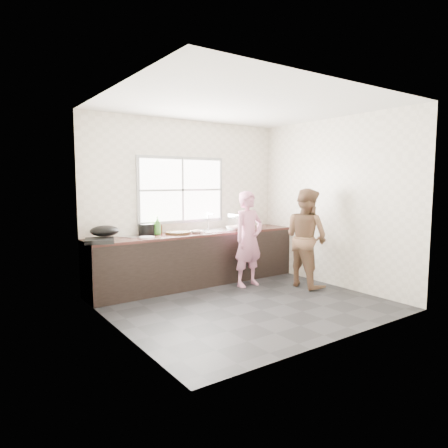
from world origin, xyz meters
TOP-DOWN VIEW (x-y plane):
  - floor at (0.00, 0.00)m, footprint 3.60×3.20m
  - ceiling at (0.00, 0.00)m, footprint 3.60×3.20m
  - wall_back at (0.00, 1.60)m, footprint 3.60×0.01m
  - wall_left at (-1.80, 0.00)m, footprint 0.01×3.20m
  - wall_right at (1.80, 0.00)m, footprint 0.01×3.20m
  - wall_front at (0.00, -1.60)m, footprint 3.60×0.01m
  - cabinet at (0.00, 1.29)m, footprint 3.60×0.62m
  - countertop at (0.00, 1.29)m, footprint 3.60×0.64m
  - sink at (0.35, 1.29)m, footprint 0.55×0.45m
  - faucet at (0.35, 1.49)m, footprint 0.02×0.02m
  - window_frame at (-0.10, 1.59)m, footprint 1.60×0.05m
  - window_glazing at (-0.10, 1.57)m, footprint 1.50×0.01m
  - woman at (0.64, 0.73)m, footprint 0.55×0.38m
  - person_side at (1.39, 0.18)m, footprint 0.60×0.77m
  - cutting_board at (-0.34, 1.30)m, footprint 0.51×0.51m
  - cleaver at (-0.38, 1.24)m, footprint 0.24×0.14m
  - bowl_mince at (-0.06, 1.19)m, footprint 0.25×0.25m
  - bowl_crabs at (0.67, 1.20)m, footprint 0.20×0.20m
  - bowl_held at (0.72, 1.29)m, footprint 0.22×0.22m
  - black_pot at (-0.80, 1.47)m, footprint 0.27×0.27m
  - plate_food at (-0.92, 1.18)m, footprint 0.22×0.22m
  - bottle_green at (-0.63, 1.43)m, footprint 0.14×0.14m
  - bottle_brown_tall at (-0.58, 1.52)m, footprint 0.10×0.10m
  - bottle_brown_short at (-0.83, 1.52)m, footprint 0.15×0.15m
  - glass_jar at (-0.72, 1.44)m, footprint 0.08×0.08m
  - burner at (-1.65, 1.11)m, footprint 0.48×0.48m
  - wok at (-1.52, 1.28)m, footprint 0.50×0.50m
  - dish_rack at (0.93, 1.34)m, footprint 0.39×0.31m
  - pot_lid_left at (-1.06, 1.38)m, footprint 0.26×0.26m
  - pot_lid_right at (-1.15, 1.49)m, footprint 0.28×0.28m

SIDE VIEW (x-z plane):
  - floor at x=0.00m, z-range -0.01..0.00m
  - cabinet at x=0.00m, z-range 0.00..0.82m
  - woman at x=0.64m, z-range 0.00..1.44m
  - person_side at x=1.39m, z-range 0.00..1.58m
  - countertop at x=0.00m, z-range 0.82..0.86m
  - sink at x=0.35m, z-range 0.85..0.88m
  - pot_lid_right at x=-1.15m, z-range 0.86..0.87m
  - pot_lid_left at x=-1.06m, z-range 0.86..0.87m
  - plate_food at x=-0.92m, z-range 0.86..0.88m
  - cutting_board at x=-0.34m, z-range 0.86..0.90m
  - bowl_mince at x=-0.06m, z-range 0.86..0.91m
  - burner at x=-1.65m, z-range 0.86..0.92m
  - bowl_held at x=0.72m, z-range 0.86..0.92m
  - bowl_crabs at x=0.67m, z-range 0.86..0.92m
  - cleaver at x=-0.38m, z-range 0.90..0.91m
  - glass_jar at x=-0.72m, z-range 0.86..0.96m
  - bottle_brown_short at x=-0.83m, z-range 0.86..1.01m
  - black_pot at x=-0.80m, z-range 0.86..1.03m
  - bottle_brown_tall at x=-0.58m, z-range 0.86..1.06m
  - dish_rack at x=0.93m, z-range 0.86..1.12m
  - wok at x=-1.52m, z-range 0.92..1.07m
  - bottle_green at x=-0.63m, z-range 0.86..1.16m
  - faucet at x=0.35m, z-range 0.86..1.16m
  - wall_back at x=0.00m, z-range 0.00..2.70m
  - wall_left at x=-1.80m, z-range 0.00..2.70m
  - wall_right at x=1.80m, z-range 0.00..2.70m
  - wall_front at x=0.00m, z-range 0.00..2.70m
  - window_glazing at x=-0.10m, z-range 1.05..2.05m
  - window_frame at x=-0.10m, z-range 1.00..2.10m
  - ceiling at x=0.00m, z-range 2.70..2.71m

